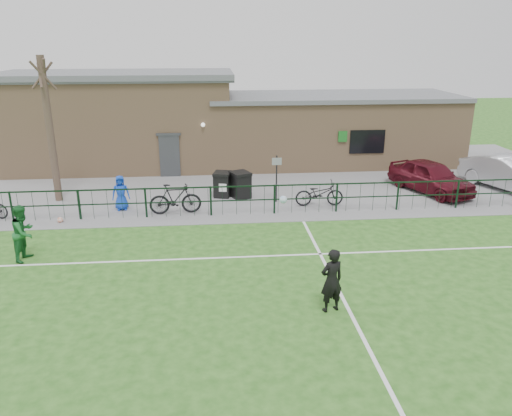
{
  "coord_description": "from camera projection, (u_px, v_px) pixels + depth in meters",
  "views": [
    {
      "loc": [
        -1.39,
        -10.54,
        6.68
      ],
      "look_at": [
        0.0,
        5.0,
        1.3
      ],
      "focal_mm": 35.0,
      "sensor_mm": 36.0,
      "label": 1
    }
  ],
  "objects": [
    {
      "name": "car_silver",
      "position": [
        509.0,
        173.0,
        22.71
      ],
      "size": [
        3.14,
        4.82,
        1.5
      ],
      "primitive_type": "imported",
      "rotation": [
        0.0,
        0.0,
        0.37
      ],
      "color": "#B2B4BA",
      "rests_on": "paving_strip"
    },
    {
      "name": "outfield_player",
      "position": [
        24.0,
        233.0,
        15.52
      ],
      "size": [
        0.85,
        0.99,
        1.79
      ],
      "primitive_type": "imported",
      "rotation": [
        0.0,
        0.0,
        1.36
      ],
      "color": "#1C632B",
      "rests_on": "ground"
    },
    {
      "name": "bare_tree",
      "position": [
        50.0,
        131.0,
        20.45
      ],
      "size": [
        0.3,
        0.3,
        6.0
      ],
      "primitive_type": "cylinder",
      "color": "#433228",
      "rests_on": "ground"
    },
    {
      "name": "sign_post",
      "position": [
        276.0,
        179.0,
        20.9
      ],
      "size": [
        0.07,
        0.07,
        2.0
      ],
      "primitive_type": "cylinder",
      "rotation": [
        0.0,
        0.0,
        0.22
      ],
      "color": "black",
      "rests_on": "paving_strip"
    },
    {
      "name": "bicycle_e",
      "position": [
        319.0,
        194.0,
        20.56
      ],
      "size": [
        2.0,
        0.74,
        1.04
      ],
      "primitive_type": "imported",
      "rotation": [
        0.0,
        0.0,
        1.55
      ],
      "color": "black",
      "rests_on": "paving_strip"
    },
    {
      "name": "ball_ground",
      "position": [
        60.0,
        220.0,
        18.85
      ],
      "size": [
        0.22,
        0.22,
        0.22
      ],
      "primitive_type": "sphere",
      "color": "silver",
      "rests_on": "ground"
    },
    {
      "name": "pitch_line_touch",
      "position": [
        250.0,
        216.0,
        19.56
      ],
      "size": [
        28.0,
        0.1,
        0.01
      ],
      "primitive_type": "cube",
      "color": "white",
      "rests_on": "ground"
    },
    {
      "name": "pitch_line_mid",
      "position": [
        259.0,
        256.0,
        15.98
      ],
      "size": [
        28.0,
        0.1,
        0.01
      ],
      "primitive_type": "cube",
      "color": "white",
      "rests_on": "ground"
    },
    {
      "name": "wheelie_bin_right",
      "position": [
        240.0,
        186.0,
        21.61
      ],
      "size": [
        0.96,
        1.01,
        1.06
      ],
      "primitive_type": "cube",
      "rotation": [
        0.0,
        0.0,
        0.41
      ],
      "color": "black",
      "rests_on": "paving_strip"
    },
    {
      "name": "paving_strip",
      "position": [
        241.0,
        177.0,
        24.92
      ],
      "size": [
        34.0,
        13.0,
        0.02
      ],
      "primitive_type": "cube",
      "color": "slate",
      "rests_on": "ground"
    },
    {
      "name": "pitch_line_perp",
      "position": [
        354.0,
        320.0,
        12.38
      ],
      "size": [
        0.1,
        16.0,
        0.01
      ],
      "primitive_type": "cube",
      "color": "white",
      "rests_on": "ground"
    },
    {
      "name": "clubhouse",
      "position": [
        221.0,
        123.0,
        26.95
      ],
      "size": [
        24.25,
        5.4,
        4.96
      ],
      "color": "tan",
      "rests_on": "ground"
    },
    {
      "name": "wheelie_bin_left",
      "position": [
        223.0,
        185.0,
        21.77
      ],
      "size": [
        0.82,
        0.89,
        1.01
      ],
      "primitive_type": "cube",
      "rotation": [
        0.0,
        0.0,
        -0.23
      ],
      "color": "black",
      "rests_on": "paving_strip"
    },
    {
      "name": "goalkeeper_kick",
      "position": [
        330.0,
        278.0,
        12.6
      ],
      "size": [
        1.38,
        2.82,
        2.35
      ],
      "color": "black",
      "rests_on": "ground"
    },
    {
      "name": "car_maroon",
      "position": [
        431.0,
        177.0,
        22.33
      ],
      "size": [
        3.14,
        4.52,
        1.43
      ],
      "primitive_type": "imported",
      "rotation": [
        0.0,
        0.0,
        0.39
      ],
      "color": "#4E0D18",
      "rests_on": "paving_strip"
    },
    {
      "name": "spectator_child",
      "position": [
        121.0,
        193.0,
        20.02
      ],
      "size": [
        0.76,
        0.56,
        1.42
      ],
      "primitive_type": "imported",
      "rotation": [
        0.0,
        0.0,
        0.17
      ],
      "color": "#143FBB",
      "rests_on": "paving_strip"
    },
    {
      "name": "bicycle_d",
      "position": [
        175.0,
        199.0,
        19.6
      ],
      "size": [
        2.07,
        0.74,
        1.22
      ],
      "primitive_type": "imported",
      "rotation": [
        0.0,
        0.0,
        1.65
      ],
      "color": "black",
      "rests_on": "paving_strip"
    },
    {
      "name": "perimeter_fence",
      "position": [
        249.0,
        200.0,
        19.55
      ],
      "size": [
        28.0,
        0.1,
        1.2
      ],
      "primitive_type": "cube",
      "color": "black",
      "rests_on": "ground"
    },
    {
      "name": "ground",
      "position": [
        274.0,
        324.0,
        12.21
      ],
      "size": [
        90.0,
        90.0,
        0.0
      ],
      "primitive_type": "plane",
      "color": "#265719",
      "rests_on": "ground"
    }
  ]
}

